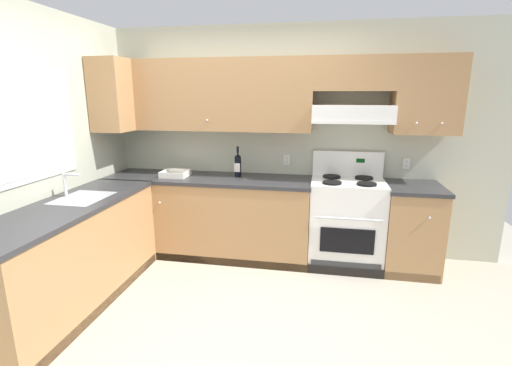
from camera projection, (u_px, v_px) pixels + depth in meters
name	position (u px, v px, depth m)	size (l,w,h in m)	color
ground_plane	(212.00, 318.00, 3.02)	(7.04, 7.04, 0.00)	#B2AA99
wall_back	(283.00, 125.00, 4.06)	(4.68, 0.57, 2.55)	#B7BAA3
wall_left	(41.00, 149.00, 3.20)	(0.47, 4.00, 2.55)	#B7BAA3
counter_back_run	(246.00, 218.00, 4.10)	(3.60, 0.65, 0.91)	#A87A4C
counter_left_run	(72.00, 255.00, 3.13)	(0.63, 1.91, 1.13)	#A87A4C
stove	(346.00, 222.00, 3.91)	(0.76, 0.62, 1.20)	white
wine_bottle	(238.00, 164.00, 4.07)	(0.07, 0.08, 0.34)	black
bowl	(175.00, 174.00, 4.10)	(0.29, 0.26, 0.07)	white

